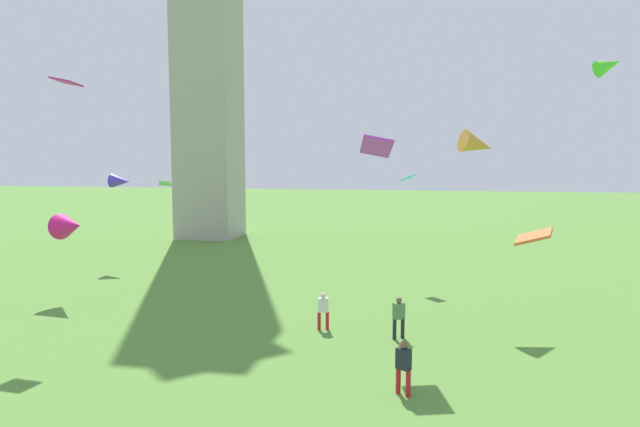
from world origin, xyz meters
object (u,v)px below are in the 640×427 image
Objects in this scene: kite_flying_3 at (121,181)px; kite_flying_8 at (608,65)px; person_0 at (323,309)px; person_2 at (399,315)px; kite_flying_0 at (70,226)px; kite_flying_5 at (534,236)px; person_1 at (403,364)px; kite_flying_2 at (165,183)px; kite_flying_4 at (477,145)px; kite_flying_7 at (66,82)px; kite_flying_1 at (408,178)px; kite_flying_6 at (377,147)px.

kite_flying_3 is 29.97m from kite_flying_8.
person_2 is (3.27, -0.67, 0.07)m from person_0.
kite_flying_0 is 1.67× the size of kite_flying_3.
kite_flying_0 is at bearing -96.83° from kite_flying_5.
person_1 is 1.00× the size of kite_flying_5.
kite_flying_0 is 9.76m from kite_flying_3.
kite_flying_8 reaches higher than person_1.
kite_flying_2 is 0.64× the size of kite_flying_5.
kite_flying_7 reaches higher than kite_flying_4.
kite_flying_3 is at bearing -112.39° from kite_flying_5.
person_1 is 1.25× the size of kite_flying_7.
person_1 is at bearing -128.40° from kite_flying_3.
person_1 is at bearing -61.92° from kite_flying_5.
kite_flying_6 reaches higher than kite_flying_1.
kite_flying_3 reaches higher than person_2.
kite_flying_8 is (28.41, -7.63, 5.78)m from kite_flying_3.
kite_flying_2 is 19.72m from kite_flying_5.
kite_flying_3 is 29.38m from kite_flying_5.
kite_flying_3 is at bearing 49.58° from kite_flying_4.
person_2 is 1.24× the size of kite_flying_8.
kite_flying_3 is (-19.43, 12.70, 4.79)m from person_2.
kite_flying_1 is 0.78× the size of kite_flying_8.
kite_flying_1 is 19.43m from kite_flying_3.
kite_flying_7 is (-14.91, -10.70, 4.62)m from kite_flying_1.
kite_flying_3 is 0.82× the size of kite_flying_6.
kite_flying_6 reaches higher than person_0.
person_2 is 1.59× the size of kite_flying_1.
kite_flying_5 is (4.39, -15.76, -1.18)m from kite_flying_1.
kite_flying_8 is (26.05, 1.65, 7.67)m from kite_flying_0.
person_0 is 12.20m from kite_flying_1.
kite_flying_3 is at bearing 41.77° from kite_flying_1.
person_1 is at bearing 2.57° from kite_flying_6.
kite_flying_1 is 0.53× the size of kite_flying_4.
person_0 is at bearing -110.95° from kite_flying_5.
kite_flying_4 is (2.98, 10.90, 7.05)m from person_1.
kite_flying_7 is at bearing -117.71° from kite_flying_0.
person_2 is at bearing 90.64° from kite_flying_6.
kite_flying_7 is (2.10, -2.91, 6.93)m from kite_flying_0.
kite_flying_3 is (-19.37, 1.50, -0.41)m from kite_flying_1.
kite_flying_6 is (-0.91, -11.41, 1.68)m from kite_flying_1.
kite_flying_6 is at bearing -76.22° from kite_flying_0.
person_1 is 13.32m from kite_flying_4.
kite_flying_1 is at bearing -90.17° from kite_flying_3.
kite_flying_5 is 1.24× the size of kite_flying_8.
kite_flying_5 is (21.41, -7.98, 1.13)m from kite_flying_0.
kite_flying_1 reaches higher than kite_flying_2.
kite_flying_6 is at bearing 131.66° from kite_flying_1.
kite_flying_7 reaches higher than person_0.
kite_flying_7 is at bearing 88.64° from kite_flying_8.
kite_flying_7 is at bearing -167.70° from person_1.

